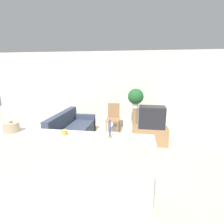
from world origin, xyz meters
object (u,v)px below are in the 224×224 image
Objects in this scene: television at (151,117)px; wooden_chair at (113,117)px; potted_plant at (136,97)px; decorative_bowl at (11,127)px; couch at (72,131)px.

wooden_chair is at bearing 146.05° from television.
potted_plant is 2.58× the size of decorative_bowl.
decorative_bowl reaches higher than wooden_chair.
couch is at bearing -178.56° from television.
potted_plant reaches higher than couch.
couch is 2.48m from decorative_bowl.
wooden_chair reaches higher than couch.
couch is 2.26m from potted_plant.
wooden_chair is 4.01× the size of decorative_bowl.
television is at bearing 44.98° from decorative_bowl.
potted_plant reaches higher than television.
potted_plant is (0.72, 0.02, 0.68)m from wooden_chair.
television is 2.96× the size of decorative_bowl.
decorative_bowl is at bearing -91.35° from couch.
potted_plant is 3.73m from decorative_bowl.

